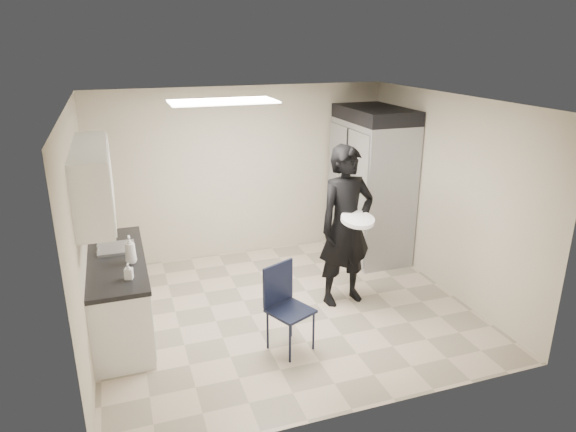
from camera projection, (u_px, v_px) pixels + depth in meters
name	position (u px, v px, depth m)	size (l,w,h in m)	color
floor	(285.00, 309.00, 6.50)	(4.50, 4.50, 0.00)	#BDAB94
ceiling	(284.00, 101.00, 5.64)	(4.50, 4.50, 0.00)	white
back_wall	(243.00, 173.00, 7.86)	(4.50, 4.50, 0.00)	#C0B59E
left_wall	(81.00, 235.00, 5.38)	(4.00, 4.00, 0.00)	#C0B59E
right_wall	(446.00, 195.00, 6.76)	(4.00, 4.00, 0.00)	#C0B59E
ceiling_panel	(223.00, 101.00, 5.83)	(1.20, 0.60, 0.02)	white
lower_counter	(120.00, 296.00, 5.94)	(0.60, 1.90, 0.86)	silver
countertop	(115.00, 260.00, 5.79)	(0.64, 1.95, 0.05)	black
sink	(117.00, 252.00, 6.02)	(0.42, 0.40, 0.14)	gray
faucet	(97.00, 243.00, 5.91)	(0.02, 0.02, 0.24)	silver
upper_cabinets	(93.00, 180.00, 5.44)	(0.35, 1.80, 0.75)	silver
towel_dispenser	(91.00, 174.00, 6.51)	(0.22, 0.30, 0.35)	black
notice_sticker_left	(83.00, 238.00, 5.50)	(0.00, 0.12, 0.07)	yellow
notice_sticker_right	(84.00, 235.00, 5.69)	(0.00, 0.12, 0.07)	yellow
commercial_fridge	(371.00, 190.00, 7.85)	(0.80, 1.35, 2.10)	gray
fridge_compressor	(375.00, 114.00, 7.47)	(0.80, 1.35, 0.20)	black
folding_chair	(291.00, 311.00, 5.52)	(0.42, 0.42, 0.94)	black
man_tuxedo	(346.00, 226.00, 6.40)	(0.75, 0.50, 2.05)	black
bucket_lid	(358.00, 220.00, 6.13)	(0.40, 0.40, 0.05)	white
soap_bottle_a	(130.00, 249.00, 5.60)	(0.12, 0.12, 0.32)	white
soap_bottle_b	(129.00, 271.00, 5.25)	(0.08, 0.08, 0.17)	silver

